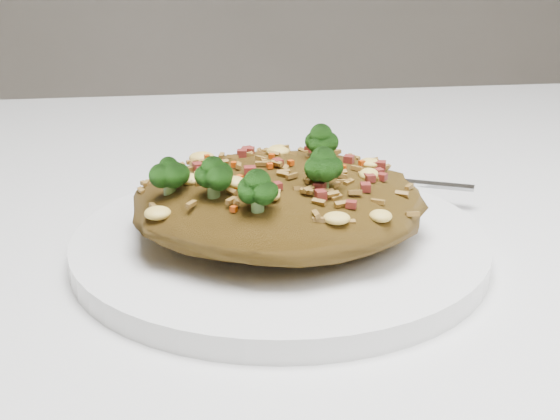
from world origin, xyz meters
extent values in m
cube|color=silver|center=(0.00, 0.00, 0.73)|extent=(1.20, 0.80, 0.04)
cylinder|color=white|center=(-0.07, -0.04, 0.76)|extent=(0.25, 0.25, 0.01)
ellipsoid|color=brown|center=(-0.07, -0.04, 0.78)|extent=(0.17, 0.16, 0.04)
ellipsoid|color=#0F3907|center=(-0.05, -0.07, 0.81)|extent=(0.02, 0.02, 0.02)
ellipsoid|color=#0F3907|center=(-0.13, -0.06, 0.81)|extent=(0.02, 0.02, 0.02)
ellipsoid|color=#0F3907|center=(-0.04, -0.02, 0.81)|extent=(0.02, 0.02, 0.02)
ellipsoid|color=#0F3907|center=(-0.11, -0.07, 0.81)|extent=(0.02, 0.02, 0.02)
ellipsoid|color=#0F3907|center=(-0.09, -0.10, 0.81)|extent=(0.02, 0.02, 0.02)
cube|color=silver|center=(0.05, 0.03, 0.77)|extent=(0.09, 0.05, 0.00)
cube|color=silver|center=(-0.04, 0.06, 0.77)|extent=(0.04, 0.03, 0.00)
camera|label=1|loc=(-0.12, -0.47, 0.95)|focal=50.00mm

